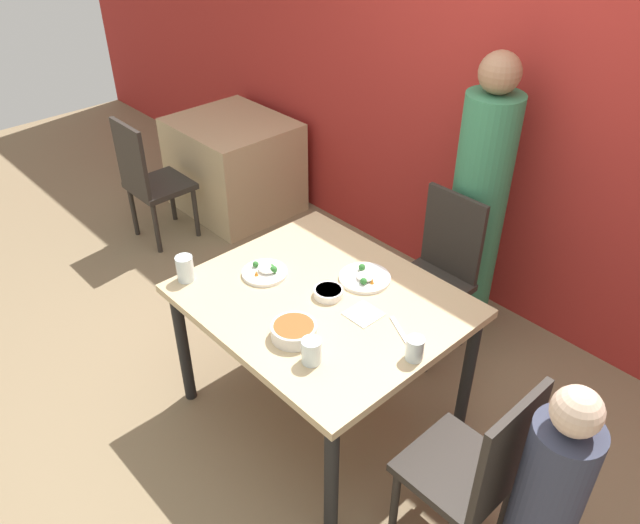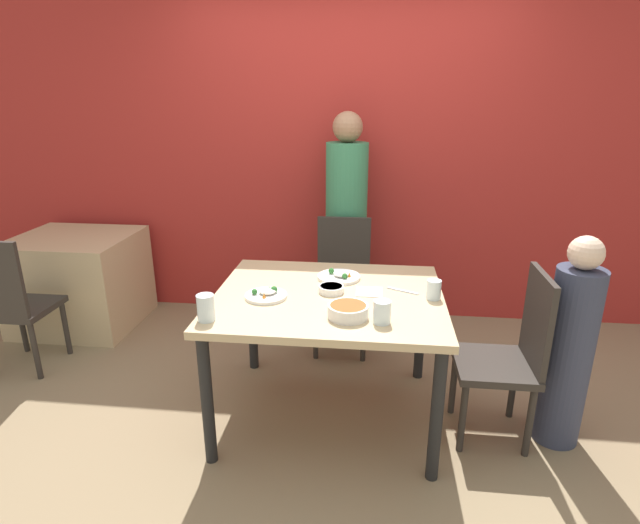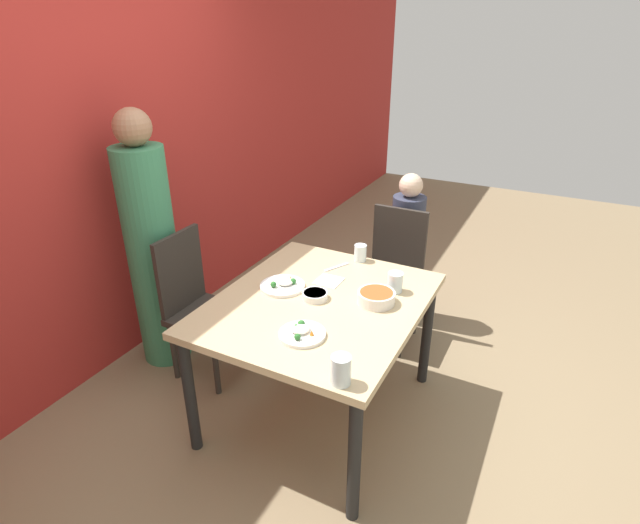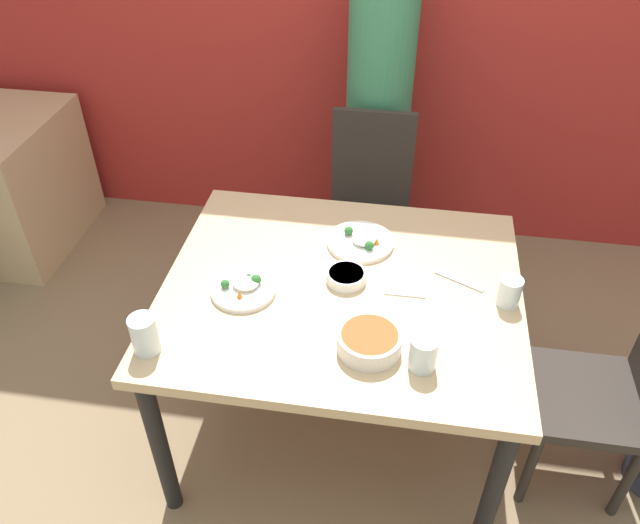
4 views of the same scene
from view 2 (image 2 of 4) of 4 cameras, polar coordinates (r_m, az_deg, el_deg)
name	(u,v)px [view 2 (image 2 of 4)]	position (r m, az deg, el deg)	size (l,w,h in m)	color
ground_plane	(328,413)	(3.04, 0.91, -16.82)	(10.00, 10.00, 0.00)	#847051
wall_back	(347,150)	(3.97, 3.12, 12.68)	(10.00, 0.06, 2.70)	#A82823
dining_table	(329,308)	(2.71, 0.99, -5.32)	(1.22, 1.04, 0.75)	tan
chair_adult_spot	(342,281)	(3.57, 2.58, -2.20)	(0.40, 0.40, 0.94)	#2D2823
chair_child_spot	(510,353)	(2.80, 20.90, -9.71)	(0.40, 0.40, 0.94)	#2D2823
person_adult	(346,232)	(3.78, 2.98, 3.49)	(0.31, 0.31, 1.65)	#387F56
person_child	(568,350)	(2.87, 26.53, -9.03)	(0.24, 0.24, 1.13)	#33384C
bowl_curry	(348,311)	(2.40, 3.22, -5.58)	(0.20, 0.20, 0.06)	silver
plate_rice_adult	(339,276)	(2.89, 2.22, -1.64)	(0.25, 0.25, 0.05)	white
plate_rice_child	(266,294)	(2.65, -6.14, -3.71)	(0.22, 0.22, 0.05)	white
bowl_rice_small	(331,289)	(2.69, 1.29, -3.07)	(0.14, 0.14, 0.04)	white
glass_water_tall	(434,290)	(2.66, 12.89, -3.11)	(0.08, 0.08, 0.10)	silver
glass_water_short	(382,312)	(2.35, 7.10, -5.68)	(0.08, 0.08, 0.11)	silver
glass_water_center	(206,308)	(2.42, -12.93, -5.11)	(0.08, 0.08, 0.13)	silver
napkin_folded	(369,292)	(2.71, 5.66, -3.42)	(0.14, 0.14, 0.01)	white
fork_steel	(403,291)	(2.75, 9.44, -3.25)	(0.17, 0.10, 0.01)	silver
background_table	(80,281)	(4.37, -25.78, -1.93)	(0.88, 0.77, 0.73)	tan
chair_background	(12,302)	(3.78, -31.73, -3.91)	(0.40, 0.40, 0.94)	#2D2823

